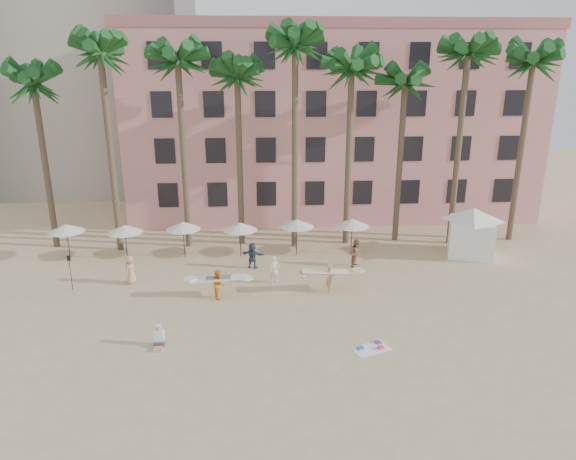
{
  "coord_description": "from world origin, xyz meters",
  "views": [
    {
      "loc": [
        0.29,
        -22.17,
        13.05
      ],
      "look_at": [
        2.0,
        6.0,
        4.0
      ],
      "focal_mm": 32.0,
      "sensor_mm": 36.0,
      "label": 1
    }
  ],
  "objects_px": {
    "carrier_yellow": "(330,276)",
    "carrier_white": "(218,283)",
    "pink_hotel": "(329,123)",
    "cabana": "(472,228)"
  },
  "relations": [
    {
      "from": "cabana",
      "to": "carrier_yellow",
      "type": "distance_m",
      "value": 12.41
    },
    {
      "from": "pink_hotel",
      "to": "carrier_white",
      "type": "bearing_deg",
      "value": -114.13
    },
    {
      "from": "pink_hotel",
      "to": "carrier_yellow",
      "type": "height_order",
      "value": "pink_hotel"
    },
    {
      "from": "carrier_yellow",
      "to": "cabana",
      "type": "bearing_deg",
      "value": 27.67
    },
    {
      "from": "pink_hotel",
      "to": "carrier_yellow",
      "type": "distance_m",
      "value": 21.26
    },
    {
      "from": "carrier_yellow",
      "to": "carrier_white",
      "type": "distance_m",
      "value": 6.66
    },
    {
      "from": "pink_hotel",
      "to": "cabana",
      "type": "height_order",
      "value": "pink_hotel"
    },
    {
      "from": "carrier_yellow",
      "to": "carrier_white",
      "type": "bearing_deg",
      "value": -176.57
    },
    {
      "from": "carrier_yellow",
      "to": "pink_hotel",
      "type": "bearing_deg",
      "value": 82.96
    },
    {
      "from": "pink_hotel",
      "to": "carrier_white",
      "type": "height_order",
      "value": "pink_hotel"
    }
  ]
}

